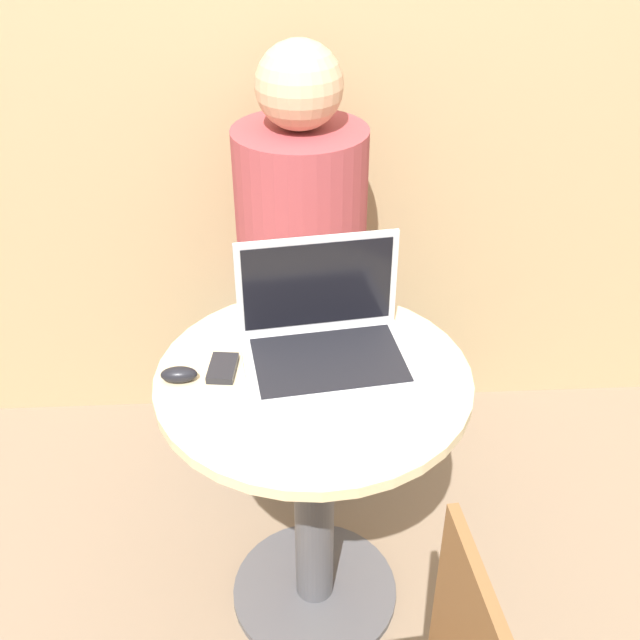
{
  "coord_description": "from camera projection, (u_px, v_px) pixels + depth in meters",
  "views": [
    {
      "loc": [
        -0.05,
        -1.22,
        1.68
      ],
      "look_at": [
        0.02,
        0.05,
        0.82
      ],
      "focal_mm": 42.0,
      "sensor_mm": 36.0,
      "label": 1
    }
  ],
  "objects": [
    {
      "name": "laptop",
      "position": [
        325.0,
        338.0,
        1.57
      ],
      "size": [
        0.38,
        0.3,
        0.24
      ],
      "color": "#B7B7BC",
      "rests_on": "round_table"
    },
    {
      "name": "computer_mouse",
      "position": [
        179.0,
        374.0,
        1.52
      ],
      "size": [
        0.07,
        0.04,
        0.03
      ],
      "color": "black",
      "rests_on": "round_table"
    },
    {
      "name": "cell_phone",
      "position": [
        223.0,
        368.0,
        1.55
      ],
      "size": [
        0.06,
        0.1,
        0.02
      ],
      "color": "black",
      "rests_on": "round_table"
    },
    {
      "name": "round_table",
      "position": [
        314.0,
        457.0,
        1.68
      ],
      "size": [
        0.66,
        0.66,
        0.72
      ],
      "color": "#4C4C51",
      "rests_on": "ground_plane"
    },
    {
      "name": "person_seated",
      "position": [
        299.0,
        296.0,
        2.16
      ],
      "size": [
        0.39,
        0.55,
        1.26
      ],
      "color": "#3D4766",
      "rests_on": "ground_plane"
    },
    {
      "name": "ground_plane",
      "position": [
        315.0,
        592.0,
        1.95
      ],
      "size": [
        12.0,
        12.0,
        0.0
      ],
      "primitive_type": "plane",
      "color": "#7F6B56"
    }
  ]
}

